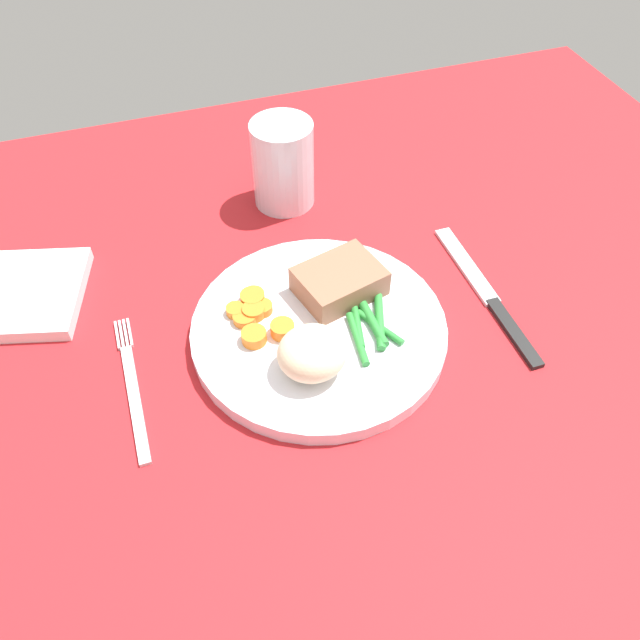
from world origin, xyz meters
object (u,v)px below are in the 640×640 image
Objects in this scene: fork at (133,387)px; napkin at (16,294)px; knife at (488,296)px; water_glass at (283,169)px; meat_portion at (339,281)px; dinner_plate at (320,332)px.

fork is 17.75cm from napkin.
knife is 1.56× the size of napkin.
water_glass reaches higher than knife.
napkin reaches higher than knife.
knife is at bearing -55.23° from water_glass.
knife is at bearing -15.71° from meat_portion.
dinner_plate is 1.47× the size of fork.
dinner_plate is 1.19× the size of knife.
napkin reaches higher than fork.
water_glass reaches higher than dinner_plate.
meat_portion is 17.83cm from water_glass.
dinner_plate is 31.24cm from napkin.
fork is 35.96cm from knife.
water_glass is (-0.51, 17.77, 1.36)cm from meat_portion.
water_glass is (20.75, 21.88, 4.19)cm from fork.
dinner_plate is 2.43× the size of water_glass.
knife is at bearing -0.91° from dinner_plate.
napkin is at bearing 160.76° from meat_portion.
napkin is (-27.60, 14.63, -0.09)cm from dinner_plate.
knife is 47.98cm from napkin.
napkin is at bearing 152.06° from dinner_plate.
fork is 0.81× the size of knife.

